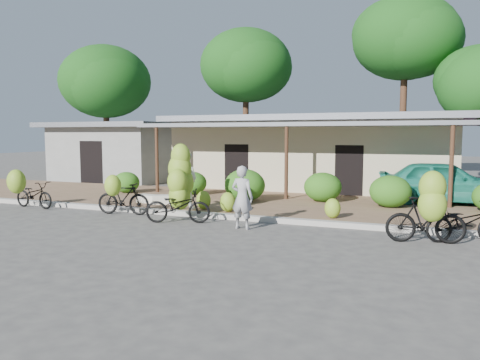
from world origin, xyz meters
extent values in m
plane|color=#484543|center=(0.00, 0.00, 0.00)|extent=(100.00, 100.00, 0.00)
cube|color=#91654E|center=(0.00, 5.00, 0.06)|extent=(60.00, 6.00, 0.12)
cube|color=#A8A399|center=(0.00, 2.00, 0.07)|extent=(60.00, 0.25, 0.15)
cube|color=#BDB68E|center=(0.00, 11.00, 1.55)|extent=(12.00, 6.00, 3.10)
cube|color=slate|center=(0.00, 11.00, 3.23)|extent=(13.00, 7.00, 0.25)
cube|color=black|center=(0.00, 8.05, 1.10)|extent=(1.40, 0.12, 2.20)
cube|color=slate|center=(0.00, 7.00, 2.90)|extent=(13.00, 2.00, 0.15)
cylinder|color=#4F321F|center=(-5.60, 6.10, 1.43)|extent=(0.14, 0.14, 2.85)
cylinder|color=#4F321F|center=(0.00, 6.10, 1.43)|extent=(0.14, 0.14, 2.85)
cylinder|color=#4F321F|center=(5.60, 6.10, 1.43)|extent=(0.14, 0.14, 2.85)
cube|color=gray|center=(-11.00, 11.00, 1.45)|extent=(6.00, 5.00, 2.90)
cube|color=slate|center=(-11.00, 11.00, 3.02)|extent=(7.00, 6.00, 0.25)
cube|color=black|center=(-11.00, 8.55, 1.10)|extent=(1.40, 0.12, 2.20)
cylinder|color=#4F321F|center=(-13.50, 13.00, 3.03)|extent=(0.36, 0.36, 6.06)
ellipsoid|color=#184812|center=(-13.50, 13.00, 5.72)|extent=(5.48, 5.48, 4.38)
ellipsoid|color=#184812|center=(-14.00, 13.30, 6.02)|extent=(4.66, 4.66, 3.73)
cylinder|color=#4F321F|center=(-5.50, 16.00, 3.52)|extent=(0.36, 0.36, 7.04)
ellipsoid|color=#184812|center=(-5.50, 16.00, 6.65)|extent=(5.49, 5.49, 4.39)
ellipsoid|color=#184812|center=(-6.00, 16.30, 6.95)|extent=(4.67, 4.67, 3.74)
cylinder|color=#4F321F|center=(3.50, 16.50, 4.07)|extent=(0.36, 0.36, 8.14)
ellipsoid|color=#184812|center=(3.50, 16.50, 7.69)|extent=(5.60, 5.60, 4.48)
ellipsoid|color=#184812|center=(3.00, 16.80, 7.99)|extent=(4.76, 4.76, 3.81)
ellipsoid|color=#184812|center=(7.00, 14.80, 5.14)|extent=(4.14, 4.14, 3.31)
ellipsoid|color=#2D5F15|center=(-6.64, 5.39, 0.55)|extent=(1.11, 1.00, 0.86)
ellipsoid|color=#2D5F15|center=(-3.84, 5.90, 0.58)|extent=(1.18, 1.07, 0.92)
ellipsoid|color=#2D5F15|center=(-1.19, 4.91, 0.70)|extent=(1.49, 1.34, 1.16)
ellipsoid|color=#2D5F15|center=(1.43, 5.86, 0.64)|extent=(1.34, 1.21, 1.05)
ellipsoid|color=#2D5F15|center=(3.77, 5.41, 0.65)|extent=(1.35, 1.22, 1.06)
imported|color=black|center=(-7.60, 1.45, 0.46)|extent=(1.81, 0.80, 0.92)
ellipsoid|color=#7EAF2B|center=(-7.68, 0.80, 0.97)|extent=(0.64, 0.55, 0.80)
imported|color=black|center=(-3.96, 1.49, 0.52)|extent=(1.79, 0.77, 1.04)
ellipsoid|color=#7EAF2B|center=(-3.85, 0.85, 0.99)|extent=(0.52, 0.44, 0.65)
imported|color=black|center=(-1.66, 0.91, 0.48)|extent=(1.95, 1.21, 0.97)
ellipsoid|color=#7EAF2B|center=(-1.89, 1.41, 0.70)|extent=(0.67, 0.57, 0.83)
ellipsoid|color=#7EAF2B|center=(-1.80, 1.44, 1.10)|extent=(0.67, 0.57, 0.84)
ellipsoid|color=#7EAF2B|center=(-1.87, 1.41, 1.50)|extent=(0.71, 0.61, 0.89)
ellipsoid|color=#7EAF2B|center=(-1.84, 1.42, 1.88)|extent=(0.59, 0.51, 0.74)
ellipsoid|color=#7EAF2B|center=(-1.73, 1.09, 0.75)|extent=(0.53, 0.45, 0.66)
ellipsoid|color=#7EAF2B|center=(-1.77, 1.08, 1.16)|extent=(0.61, 0.52, 0.76)
imported|color=black|center=(4.90, 0.87, 0.54)|extent=(1.85, 0.84, 1.08)
ellipsoid|color=#7EAF2B|center=(5.02, 0.23, 0.99)|extent=(0.60, 0.51, 0.75)
ellipsoid|color=#7EAF2B|center=(5.01, 0.28, 1.38)|extent=(0.57, 0.48, 0.71)
imported|color=black|center=(5.74, 1.26, 0.48)|extent=(1.92, 1.26, 0.95)
ellipsoid|color=#7EAF2B|center=(-1.74, 2.69, 0.42)|extent=(0.48, 0.41, 0.60)
ellipsoid|color=#7EAF2B|center=(-0.83, 2.54, 0.43)|extent=(0.49, 0.42, 0.61)
ellipsoid|color=#7EAF2B|center=(2.41, 2.64, 0.41)|extent=(0.46, 0.39, 0.57)
cube|color=beige|center=(-3.52, 3.30, 0.27)|extent=(0.94, 0.72, 0.30)
cube|color=beige|center=(-4.24, 3.30, 0.26)|extent=(0.80, 0.49, 0.28)
imported|color=#9C9C9C|center=(0.36, 0.79, 0.85)|extent=(0.65, 0.46, 1.70)
imported|color=white|center=(-2.36, 2.60, 1.04)|extent=(0.90, 0.70, 1.84)
imported|color=#1C7F68|center=(5.42, 7.00, 0.87)|extent=(4.49, 1.98, 1.50)
camera|label=1|loc=(4.93, -10.62, 2.50)|focal=35.00mm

